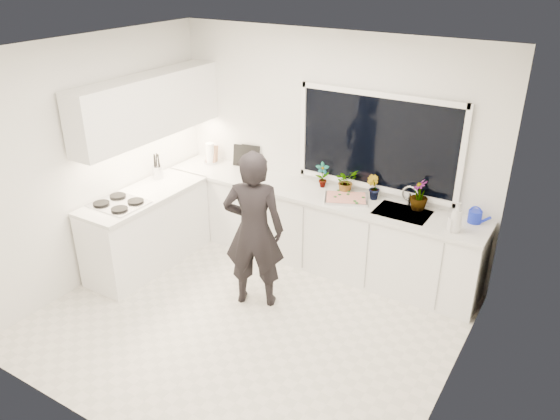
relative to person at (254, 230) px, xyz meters
The scene contains 25 objects.
floor 0.95m from the person, 69.39° to the right, with size 4.00×3.50×0.02m, color beige.
wall_back 1.49m from the person, 84.44° to the left, with size 4.00×0.02×2.70m, color white.
wall_left 1.97m from the person, 169.07° to the right, with size 0.02×3.50×2.70m, color white.
wall_right 2.23m from the person, ahead, with size 0.02×3.50×2.70m, color white.
ceiling 1.89m from the person, 69.39° to the right, with size 4.00×3.50×0.02m, color white.
window 1.70m from the person, 61.63° to the left, with size 1.80×0.02×1.00m, color black.
base_cabinets_back 1.17m from the person, 82.87° to the left, with size 3.92×0.58×0.88m, color white.
base_cabinets_left 1.59m from the person, behind, with size 0.58×1.60×0.88m, color white.
countertop_back 1.09m from the person, 82.80° to the left, with size 3.94×0.62×0.04m, color silver.
countertop_left 1.53m from the person, behind, with size 0.62×1.60×0.04m, color silver.
upper_cabinets 1.96m from the person, 168.45° to the left, with size 0.34×2.10×0.70m, color white.
sink 1.61m from the person, 42.53° to the left, with size 0.58×0.42×0.14m, color silver.
faucet 1.76m from the person, 47.36° to the left, with size 0.03×0.03×0.22m, color silver.
stovetop 1.60m from the person, 166.89° to the right, with size 0.56×0.48×0.03m, color black.
person is the anchor object (origin of this frame).
pizza_tray 1.19m from the person, 63.21° to the left, with size 0.47×0.35×0.03m, color #B9B8BD.
pizza 1.19m from the person, 63.21° to the left, with size 0.43×0.31×0.01m, color #B31D17.
watering_can 2.28m from the person, 33.32° to the left, with size 0.14×0.14×0.13m, color #1528C5.
paper_towel_roll 1.91m from the person, 141.39° to the left, with size 0.11×0.11×0.26m, color white.
knife_block 1.94m from the person, 140.52° to the left, with size 0.13×0.10×0.22m, color olive.
utensil_crock 1.77m from the person, 165.66° to the left, with size 0.13×0.13×0.16m, color #ADADB2.
picture_frame_large 1.73m from the person, 129.38° to the left, with size 0.22×0.02×0.28m, color black.
picture_frame_small 1.65m from the person, 125.57° to the left, with size 0.25×0.02×0.30m, color black.
herb_plants 1.45m from the person, 60.26° to the left, with size 1.39×0.32×0.34m.
soap_bottles 2.02m from the person, 27.81° to the left, with size 0.16×0.16×0.32m.
Camera 1 is at (2.69, -3.71, 3.46)m, focal length 35.00 mm.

